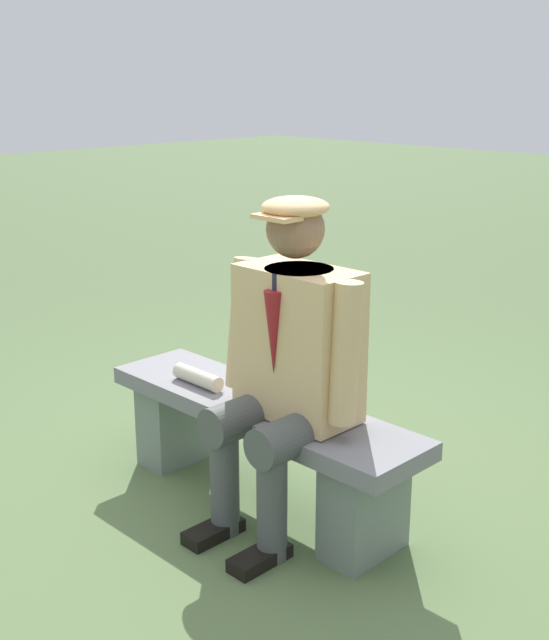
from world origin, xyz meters
name	(u,v)px	position (x,y,z in m)	size (l,w,h in m)	color
ground_plane	(260,500)	(0.00, 0.00, 0.00)	(30.00, 30.00, 0.00)	#556D41
bench	(260,436)	(0.00, 0.00, 0.29)	(1.46, 0.38, 0.44)	slate
seated_man	(288,356)	(-0.21, 0.05, 0.69)	(0.63, 0.57, 1.27)	#D5B27C
rolled_magazine	(198,377)	(0.31, 0.06, 0.47)	(0.06, 0.06, 0.25)	beige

